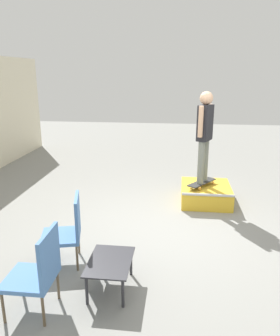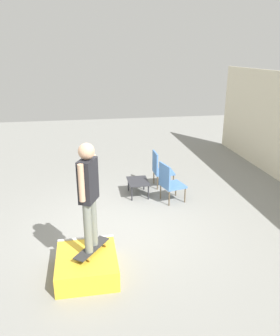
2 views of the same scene
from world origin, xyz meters
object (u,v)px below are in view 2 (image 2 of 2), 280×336
(skate_ramp_box, at_px, (87,265))
(skateboard_on_ramp, at_px, (92,248))
(coffee_table, at_px, (138,183))
(patio_chair_right, at_px, (169,182))
(person_skater, at_px, (88,189))
(patio_chair_left, at_px, (160,168))

(skate_ramp_box, distance_m, skateboard_on_ramp, 0.28)
(coffee_table, height_order, patio_chair_right, patio_chair_right)
(skateboard_on_ramp, xyz_separation_m, person_skater, (0.00, 0.00, 1.07))
(skateboard_on_ramp, distance_m, person_skater, 1.07)
(skate_ramp_box, relative_size, skateboard_on_ramp, 1.52)
(skate_ramp_box, relative_size, coffee_table, 1.52)
(skate_ramp_box, bearing_deg, patio_chair_left, 149.63)
(skateboard_on_ramp, distance_m, coffee_table, 3.20)
(person_skater, xyz_separation_m, coffee_table, (-2.94, 1.27, -1.17))
(skateboard_on_ramp, relative_size, patio_chair_left, 0.74)
(coffee_table, bearing_deg, skateboard_on_ramp, -23.31)
(skateboard_on_ramp, distance_m, patio_chair_left, 3.94)
(person_skater, height_order, patio_chair_left, person_skater)
(skate_ramp_box, bearing_deg, skateboard_on_ramp, 126.20)
(patio_chair_left, distance_m, patio_chair_right, 0.99)
(coffee_table, distance_m, patio_chair_right, 0.87)
(skateboard_on_ramp, relative_size, coffee_table, 1.00)
(skate_ramp_box, xyz_separation_m, person_skater, (-0.07, 0.10, 1.33))
(skateboard_on_ramp, height_order, patio_chair_left, patio_chair_left)
(skate_ramp_box, bearing_deg, patio_chair_right, 140.71)
(person_skater, relative_size, patio_chair_left, 1.82)
(skateboard_on_ramp, bearing_deg, patio_chair_right, 178.10)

